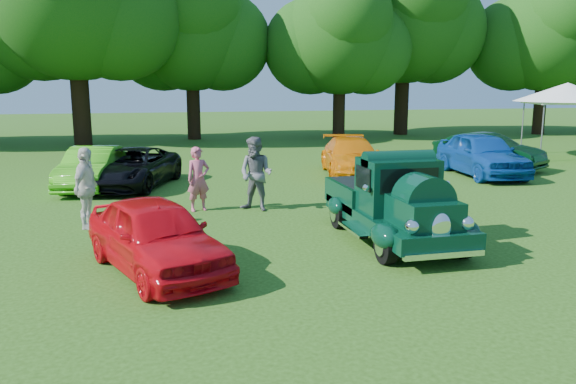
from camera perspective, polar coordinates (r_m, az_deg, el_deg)
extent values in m
plane|color=#254510|center=(11.33, 5.72, -6.32)|extent=(120.00, 120.00, 0.00)
cylinder|color=black|center=(10.77, 9.92, -5.35)|extent=(0.21, 0.72, 0.72)
cylinder|color=black|center=(11.49, 17.35, -4.65)|extent=(0.21, 0.72, 0.72)
cylinder|color=black|center=(13.27, 5.16, -2.14)|extent=(0.21, 0.72, 0.72)
cylinder|color=black|center=(13.86, 11.50, -1.75)|extent=(0.21, 0.72, 0.72)
cube|color=black|center=(12.34, 10.69, -2.59)|extent=(1.67, 4.38, 0.33)
cube|color=black|center=(11.10, 13.54, -2.15)|extent=(1.07, 1.41, 0.60)
cube|color=black|center=(12.08, 11.06, 0.60)|extent=(1.52, 1.12, 1.17)
cube|color=black|center=(11.57, 12.19, 1.13)|extent=(1.26, 0.06, 0.51)
cube|color=black|center=(13.47, 8.42, -0.19)|extent=(1.67, 1.99, 0.56)
cube|color=black|center=(13.43, 8.45, 0.95)|extent=(1.44, 1.75, 0.05)
ellipsoid|color=black|center=(10.70, 9.81, -4.41)|extent=(0.48, 0.83, 0.48)
ellipsoid|color=black|center=(11.46, 17.53, -3.75)|extent=(0.48, 0.83, 0.48)
ellipsoid|color=black|center=(13.21, 4.94, -1.42)|extent=(0.37, 0.70, 0.41)
ellipsoid|color=black|center=(13.85, 11.75, -1.03)|extent=(0.37, 0.70, 0.41)
ellipsoid|color=white|center=(10.50, 15.31, -3.63)|extent=(0.39, 0.12, 0.58)
sphere|color=white|center=(10.30, 12.49, -3.45)|extent=(0.27, 0.27, 0.27)
sphere|color=white|center=(10.81, 17.69, -3.02)|extent=(0.27, 0.27, 0.27)
cube|color=white|center=(10.50, 15.57, -6.18)|extent=(1.58, 0.11, 0.11)
cube|color=white|center=(14.47, 6.90, -0.97)|extent=(1.58, 0.11, 0.11)
imported|color=red|center=(10.39, -13.28, -4.32)|extent=(2.89, 4.22, 1.33)
imported|color=#3BAA16|center=(19.28, -19.24, 2.32)|extent=(2.13, 4.28, 1.35)
imported|color=black|center=(19.16, -15.54, 2.38)|extent=(3.60, 5.05, 1.28)
imported|color=orange|center=(20.99, 6.45, 3.57)|extent=(2.84, 5.06, 1.38)
imported|color=#0D3F98|center=(22.00, 19.09, 3.67)|extent=(2.35, 4.89, 1.61)
imported|color=black|center=(23.90, 19.68, 3.92)|extent=(3.50, 4.45, 1.41)
imported|color=#C4516D|center=(15.12, -9.09, 1.31)|extent=(0.72, 0.57, 1.72)
imported|color=slate|center=(14.96, -3.26, 1.83)|extent=(1.22, 1.19, 1.98)
imported|color=silver|center=(13.87, -19.82, 0.35)|extent=(0.76, 1.21, 1.92)
cube|color=white|center=(28.54, 26.41, 8.15)|extent=(3.96, 3.96, 0.12)
cone|color=white|center=(28.53, 26.49, 9.08)|extent=(5.82, 5.82, 0.83)
cylinder|color=slate|center=(26.83, 24.40, 5.43)|extent=(0.06, 0.06, 2.48)
cylinder|color=slate|center=(29.49, 22.71, 5.97)|extent=(0.06, 0.06, 2.48)
cylinder|color=black|center=(33.03, -20.32, 8.62)|extent=(0.97, 0.97, 4.84)
cylinder|color=black|center=(35.26, -9.58, 8.59)|extent=(0.81, 0.81, 4.04)
sphere|color=#104B11|center=(35.39, -9.83, 16.06)|extent=(7.39, 7.39, 7.39)
cylinder|color=black|center=(34.99, 5.19, 8.42)|extent=(0.75, 0.75, 3.73)
sphere|color=#104B11|center=(35.07, 5.32, 15.39)|extent=(6.83, 6.83, 6.83)
cylinder|color=black|center=(38.97, 11.47, 9.18)|extent=(0.93, 0.93, 4.66)
sphere|color=#104B11|center=(39.19, 11.77, 16.96)|extent=(8.51, 8.51, 8.51)
cylinder|color=black|center=(42.01, 24.22, 8.10)|extent=(0.80, 0.80, 3.98)
sphere|color=#104B11|center=(42.11, 24.72, 14.26)|extent=(7.28, 7.28, 7.28)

